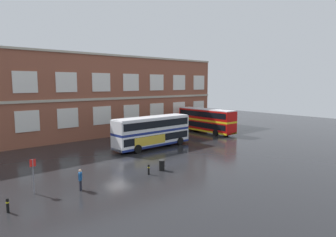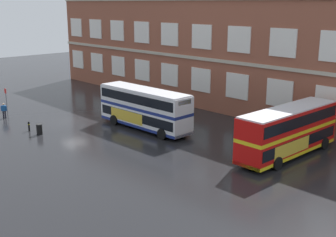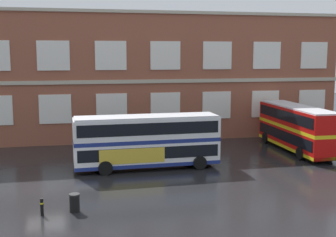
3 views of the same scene
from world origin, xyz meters
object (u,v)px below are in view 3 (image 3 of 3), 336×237
(double_decker_near, at_px, (147,141))
(station_litter_bin, at_px, (75,203))
(double_decker_middle, at_px, (297,127))
(safety_bollard_west, at_px, (42,207))

(double_decker_near, relative_size, station_litter_bin, 10.74)
(double_decker_near, bearing_deg, station_litter_bin, -122.40)
(double_decker_middle, distance_m, safety_bollard_west, 24.78)
(safety_bollard_west, bearing_deg, station_litter_bin, 6.97)
(station_litter_bin, height_order, safety_bollard_west, station_litter_bin)
(safety_bollard_west, bearing_deg, double_decker_middle, 29.70)
(station_litter_bin, bearing_deg, double_decker_middle, 31.38)
(double_decker_middle, height_order, station_litter_bin, double_decker_middle)
(double_decker_near, xyz_separation_m, double_decker_middle, (14.24, 3.38, 0.00))
(double_decker_middle, xyz_separation_m, safety_bollard_west, (-21.48, -12.25, -1.66))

